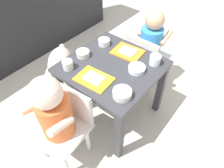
# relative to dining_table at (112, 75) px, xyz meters

# --- Properties ---
(ground_plane) EXTENTS (7.00, 7.00, 0.00)m
(ground_plane) POSITION_rel_dining_table_xyz_m (0.00, 0.00, -0.39)
(ground_plane) COLOR beige
(kitchen_cabinet_back) EXTENTS (2.11, 0.36, 1.00)m
(kitchen_cabinet_back) POSITION_rel_dining_table_xyz_m (0.00, 1.18, 0.11)
(kitchen_cabinet_back) COLOR #232326
(kitchen_cabinet_back) RESTS_ON ground
(dining_table) EXTENTS (0.55, 0.56, 0.48)m
(dining_table) POSITION_rel_dining_table_xyz_m (0.00, 0.00, 0.00)
(dining_table) COLOR #333338
(dining_table) RESTS_ON ground
(seated_child_left) EXTENTS (0.31, 0.31, 0.68)m
(seated_child_left) POSITION_rel_dining_table_xyz_m (-0.44, 0.02, 0.04)
(seated_child_left) COLOR silver
(seated_child_left) RESTS_ON ground
(seated_child_right) EXTENTS (0.28, 0.28, 0.66)m
(seated_child_right) POSITION_rel_dining_table_xyz_m (0.43, -0.01, 0.02)
(seated_child_right) COLOR silver
(seated_child_right) RESTS_ON ground
(dog) EXTENTS (0.40, 0.37, 0.35)m
(dog) POSITION_rel_dining_table_xyz_m (-0.04, 0.51, -0.16)
(dog) COLOR beige
(dog) RESTS_ON ground
(food_tray_left) EXTENTS (0.16, 0.21, 0.02)m
(food_tray_left) POSITION_rel_dining_table_xyz_m (-0.16, 0.00, 0.09)
(food_tray_left) COLOR gold
(food_tray_left) RESTS_ON dining_table
(food_tray_right) EXTENTS (0.17, 0.21, 0.02)m
(food_tray_right) POSITION_rel_dining_table_xyz_m (0.16, 0.00, 0.09)
(food_tray_right) COLOR orange
(food_tray_right) RESTS_ON dining_table
(water_cup_left) EXTENTS (0.07, 0.07, 0.06)m
(water_cup_left) POSITION_rel_dining_table_xyz_m (0.17, -0.19, 0.11)
(water_cup_left) COLOR white
(water_cup_left) RESTS_ON dining_table
(water_cup_right) EXTENTS (0.06, 0.06, 0.06)m
(water_cup_right) POSITION_rel_dining_table_xyz_m (-0.19, 0.19, 0.11)
(water_cup_right) COLOR white
(water_cup_right) RESTS_ON dining_table
(veggie_bowl_far) EXTENTS (0.09, 0.09, 0.04)m
(veggie_bowl_far) POSITION_rel_dining_table_xyz_m (-0.05, 0.20, 0.11)
(veggie_bowl_far) COLOR silver
(veggie_bowl_far) RESTS_ON dining_table
(cereal_bowl_right_side) EXTENTS (0.10, 0.10, 0.04)m
(cereal_bowl_right_side) POSITION_rel_dining_table_xyz_m (-0.16, -0.20, 0.11)
(cereal_bowl_right_side) COLOR silver
(cereal_bowl_right_side) RESTS_ON dining_table
(veggie_bowl_near) EXTENTS (0.10, 0.10, 0.03)m
(veggie_bowl_near) POSITION_rel_dining_table_xyz_m (0.05, -0.15, 0.10)
(veggie_bowl_near) COLOR white
(veggie_bowl_near) RESTS_ON dining_table
(cereal_bowl_left_side) EXTENTS (0.08, 0.08, 0.04)m
(cereal_bowl_left_side) POSITION_rel_dining_table_xyz_m (0.13, 0.18, 0.11)
(cereal_bowl_left_side) COLOR white
(cereal_bowl_left_side) RESTS_ON dining_table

